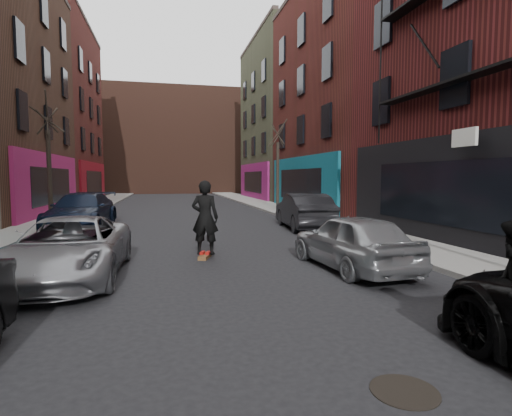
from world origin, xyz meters
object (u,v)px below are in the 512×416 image
tree_right_far (278,157)px  parked_left_far (69,248)px  tree_left_far (48,151)px  parked_left_end (82,211)px  parked_right_far (352,241)px  parked_right_end (304,211)px  manhole (404,391)px  skateboarder (205,217)px  skateboard (205,256)px

tree_right_far → parked_left_far: tree_right_far is taller
parked_left_far → tree_left_far: bearing=107.1°
parked_left_end → parked_right_far: bearing=-45.6°
tree_right_far → parked_right_end: (-1.60, -9.62, -2.78)m
tree_right_far → manhole: 22.94m
parked_right_far → skateboarder: (-3.30, 2.10, 0.43)m
parked_right_far → skateboard: parked_right_far is taller
tree_right_far → parked_left_end: bearing=-145.0°
parked_right_far → parked_right_end: (1.40, 7.31, 0.08)m
tree_right_far → skateboard: 16.48m
skateboarder → manhole: bearing=119.8°
parked_left_far → skateboarder: 3.51m
parked_right_end → parked_left_far: bearing=45.8°
tree_left_far → tree_right_far: 13.78m
manhole → parked_left_far: bearing=127.8°
manhole → parked_right_end: bearing=74.9°
parked_left_end → parked_right_end: size_ratio=1.15×
parked_right_far → parked_right_end: 7.44m
tree_left_far → manhole: 18.06m
parked_left_end → parked_right_end: bearing=-8.0°
skateboard → parked_left_end: bearing=141.3°
parked_left_far → skateboarder: bearing=28.1°
parked_left_end → manhole: size_ratio=7.52×
parked_left_far → manhole: bearing=-51.2°
parked_left_end → manhole: parked_left_end is taller
tree_left_far → manhole: (7.42, -16.11, -3.37)m
parked_right_end → skateboard: size_ratio=5.73×
tree_right_far → skateboard: bearing=-113.0°
parked_left_far → skateboarder: (3.10, 1.58, 0.44)m
parked_left_far → parked_left_end: bearing=100.0°
parked_right_end → manhole: bearing=79.7°
tree_right_far → tree_left_far: bearing=-154.2°
parked_left_far → skateboard: parked_left_far is taller
parked_left_end → skateboard: (4.50, -7.25, -0.71)m
skateboarder → parked_left_far: bearing=46.5°
skateboarder → manhole: (1.32, -7.29, -1.10)m
tree_left_far → skateboarder: (6.10, -8.83, -2.27)m
skateboard → skateboarder: 1.06m
parked_left_far → manhole: size_ratio=6.85×
skateboarder → manhole: 7.49m
parked_left_far → skateboard: (3.10, 1.58, -0.62)m
parked_left_far → parked_right_far: size_ratio=1.20×
parked_left_end → skateboard: parked_left_end is taller
tree_left_far → parked_right_far: 14.66m
tree_right_far → manhole: tree_right_far is taller
skateboard → parked_right_end: bearing=67.4°
parked_left_far → parked_right_end: bearing=42.1°
parked_left_end → skateboard: 8.56m
tree_left_far → skateboard: size_ratio=8.12×
skateboard → manhole: skateboard is taller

